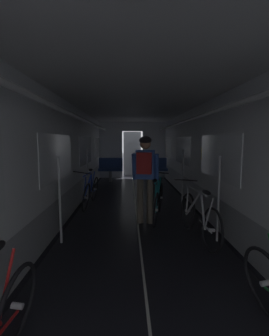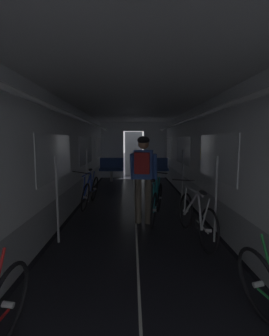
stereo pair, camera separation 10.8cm
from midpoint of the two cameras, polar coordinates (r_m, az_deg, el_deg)
train_car_shell at (r=5.31m, az=0.80°, el=7.02°), size 3.14×12.34×2.57m
bench_seat_far_left at (r=9.87m, az=-5.09°, el=0.18°), size 0.98×0.51×0.95m
bench_seat_far_right at (r=9.90m, az=5.36°, el=0.19°), size 0.98×0.51×0.95m
bicycle_blue at (r=6.28m, az=-9.86°, el=-5.27°), size 0.45×1.69×0.96m
bicycle_silver at (r=4.27m, az=14.83°, el=-10.98°), size 0.46×1.69×0.95m
person_cyclist_aisle at (r=4.75m, az=2.70°, el=-0.49°), size 0.56×0.44×1.73m
bicycle_teal_in_aisle at (r=5.17m, az=5.81°, el=-7.71°), size 0.51×1.67×0.95m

